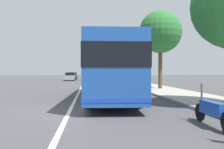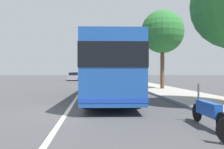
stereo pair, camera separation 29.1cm
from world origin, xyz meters
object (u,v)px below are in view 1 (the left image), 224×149
Objects in this scene: car_behind_bus at (73,76)px; car_oncoming at (93,77)px; car_ahead_same_lane at (70,77)px; roadside_tree_mid_block at (160,32)px; coach_bus at (110,69)px; motorcycle_by_tree at (212,111)px; roadside_tree_far_block at (135,51)px.

car_behind_bus is 1.07× the size of car_oncoming.
roadside_tree_mid_block is (-23.06, -9.87, 4.48)m from car_ahead_same_lane.
coach_bus reaches higher than car_behind_bus.
coach_bus is 8.58m from roadside_tree_mid_block.
car_ahead_same_lane is 6.55m from car_behind_bus.
car_ahead_same_lane is at bearing 99.70° from car_oncoming.
motorcycle_by_tree is 27.47m from roadside_tree_far_block.
car_behind_bus reaches higher than motorcycle_by_tree.
car_behind_bus reaches higher than car_oncoming.
car_oncoming is at bearing 3.96° from coach_bus.
motorcycle_by_tree is 0.47× the size of car_ahead_same_lane.
car_oncoming is 24.83m from roadside_tree_mid_block.
roadside_tree_far_block reaches higher than car_behind_bus.
coach_bus is 29.49m from car_ahead_same_lane.
roadside_tree_mid_block is at bearing -166.53° from car_oncoming.
car_ahead_same_lane is at bearing 1.21° from car_behind_bus.
coach_bus is at bearing 18.66° from motorcycle_by_tree.
coach_bus is 8.10m from motorcycle_by_tree.
roadside_tree_mid_block is at bearing -9.83° from motorcycle_by_tree.
roadside_tree_far_block is (-16.31, -10.24, 3.98)m from car_behind_bus.
car_behind_bus is 19.66m from roadside_tree_far_block.
coach_bus is 2.95× the size of car_oncoming.
roadside_tree_far_block is at bearing -1.75° from roadside_tree_mid_block.
coach_bus is 2.69× the size of car_ahead_same_lane.
car_ahead_same_lane is 1.02× the size of car_behind_bus.
coach_bus is 5.73× the size of motorcycle_by_tree.
roadside_tree_far_block is at bearing 33.67° from car_behind_bus.
coach_bus is 1.98× the size of roadside_tree_far_block.
motorcycle_by_tree is (-7.63, -2.33, -1.36)m from coach_bus.
roadside_tree_far_block is (19.32, -5.51, 2.89)m from coach_bus.
car_ahead_same_lane is 1.10× the size of car_oncoming.
car_behind_bus is at bearing 10.93° from motorcycle_by_tree.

